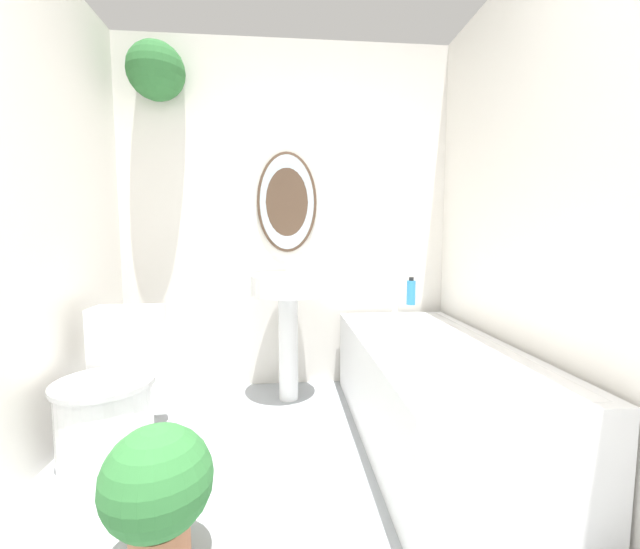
{
  "coord_description": "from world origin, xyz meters",
  "views": [
    {
      "loc": [
        -0.02,
        -0.36,
        1.07
      ],
      "look_at": [
        0.15,
        1.51,
        0.89
      ],
      "focal_mm": 22.0,
      "sensor_mm": 36.0,
      "label": 1
    }
  ],
  "objects_px": {
    "bathtub": "(432,388)",
    "shampoo_bottle": "(411,292)",
    "pedestal_sink": "(288,302)",
    "potted_plant": "(158,488)",
    "toilet": "(112,401)"
  },
  "relations": [
    {
      "from": "pedestal_sink",
      "to": "bathtub",
      "type": "distance_m",
      "value": 1.02
    },
    {
      "from": "toilet",
      "to": "shampoo_bottle",
      "type": "relative_size",
      "value": 3.66
    },
    {
      "from": "bathtub",
      "to": "pedestal_sink",
      "type": "bearing_deg",
      "value": 141.91
    },
    {
      "from": "pedestal_sink",
      "to": "bathtub",
      "type": "xyz_separation_m",
      "value": [
        0.75,
        -0.59,
        -0.37
      ]
    },
    {
      "from": "bathtub",
      "to": "toilet",
      "type": "bearing_deg",
      "value": -179.03
    },
    {
      "from": "toilet",
      "to": "pedestal_sink",
      "type": "distance_m",
      "value": 1.11
    },
    {
      "from": "bathtub",
      "to": "shampoo_bottle",
      "type": "xyz_separation_m",
      "value": [
        0.1,
        0.68,
        0.41
      ]
    },
    {
      "from": "bathtub",
      "to": "potted_plant",
      "type": "height_order",
      "value": "bathtub"
    },
    {
      "from": "toilet",
      "to": "potted_plant",
      "type": "relative_size",
      "value": 1.48
    },
    {
      "from": "toilet",
      "to": "shampoo_bottle",
      "type": "bearing_deg",
      "value": 22.56
    },
    {
      "from": "toilet",
      "to": "potted_plant",
      "type": "distance_m",
      "value": 0.81
    },
    {
      "from": "bathtub",
      "to": "shampoo_bottle",
      "type": "bearing_deg",
      "value": 81.58
    },
    {
      "from": "bathtub",
      "to": "shampoo_bottle",
      "type": "relative_size",
      "value": 8.54
    },
    {
      "from": "potted_plant",
      "to": "pedestal_sink",
      "type": "bearing_deg",
      "value": 71.75
    },
    {
      "from": "pedestal_sink",
      "to": "potted_plant",
      "type": "height_order",
      "value": "pedestal_sink"
    }
  ]
}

